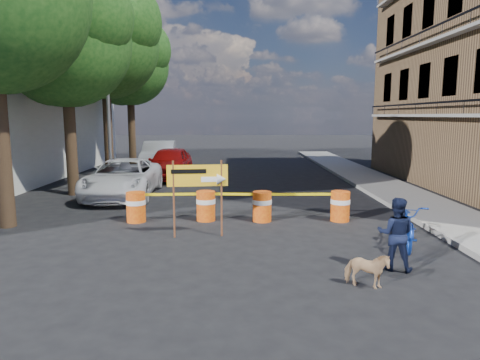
{
  "coord_description": "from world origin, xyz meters",
  "views": [
    {
      "loc": [
        -0.28,
        -9.95,
        3.15
      ],
      "look_at": [
        -0.17,
        2.27,
        1.3
      ],
      "focal_mm": 32.0,
      "sensor_mm": 36.0,
      "label": 1
    }
  ],
  "objects_px": {
    "barrel_far_left": "(136,206)",
    "barrel_mid_right": "(262,206)",
    "pedestrian": "(396,234)",
    "suv_white": "(123,178)",
    "barrel_mid_left": "(206,205)",
    "sedan_red": "(170,163)",
    "detour_sign": "(206,181)",
    "bicycle": "(409,204)",
    "dog": "(367,270)",
    "barrel_far_right": "(340,206)",
    "sedan_silver": "(159,155)"
  },
  "relations": [
    {
      "from": "barrel_far_left",
      "to": "detour_sign",
      "type": "distance_m",
      "value": 2.91
    },
    {
      "from": "barrel_mid_left",
      "to": "sedan_red",
      "type": "relative_size",
      "value": 0.19
    },
    {
      "from": "barrel_mid_left",
      "to": "detour_sign",
      "type": "xyz_separation_m",
      "value": [
        0.14,
        -1.74,
        1.01
      ]
    },
    {
      "from": "barrel_mid_right",
      "to": "sedan_red",
      "type": "height_order",
      "value": "sedan_red"
    },
    {
      "from": "barrel_mid_left",
      "to": "barrel_far_right",
      "type": "bearing_deg",
      "value": -1.27
    },
    {
      "from": "pedestrian",
      "to": "dog",
      "type": "height_order",
      "value": "pedestrian"
    },
    {
      "from": "barrel_far_left",
      "to": "detour_sign",
      "type": "bearing_deg",
      "value": -35.93
    },
    {
      "from": "barrel_mid_right",
      "to": "sedan_red",
      "type": "bearing_deg",
      "value": 114.93
    },
    {
      "from": "bicycle",
      "to": "sedan_red",
      "type": "height_order",
      "value": "bicycle"
    },
    {
      "from": "sedan_silver",
      "to": "barrel_far_right",
      "type": "bearing_deg",
      "value": -63.29
    },
    {
      "from": "barrel_mid_left",
      "to": "barrel_far_right",
      "type": "relative_size",
      "value": 1.0
    },
    {
      "from": "barrel_mid_right",
      "to": "pedestrian",
      "type": "xyz_separation_m",
      "value": [
        2.48,
        -4.1,
        0.28
      ]
    },
    {
      "from": "pedestrian",
      "to": "dog",
      "type": "bearing_deg",
      "value": 67.54
    },
    {
      "from": "barrel_far_left",
      "to": "bicycle",
      "type": "distance_m",
      "value": 7.58
    },
    {
      "from": "barrel_mid_left",
      "to": "suv_white",
      "type": "height_order",
      "value": "suv_white"
    },
    {
      "from": "barrel_mid_right",
      "to": "dog",
      "type": "distance_m",
      "value": 5.3
    },
    {
      "from": "pedestrian",
      "to": "barrel_far_right",
      "type": "bearing_deg",
      "value": -68.22
    },
    {
      "from": "barrel_far_left",
      "to": "pedestrian",
      "type": "bearing_deg",
      "value": -33.05
    },
    {
      "from": "bicycle",
      "to": "suv_white",
      "type": "height_order",
      "value": "bicycle"
    },
    {
      "from": "barrel_mid_right",
      "to": "detour_sign",
      "type": "bearing_deg",
      "value": -133.44
    },
    {
      "from": "pedestrian",
      "to": "detour_sign",
      "type": "bearing_deg",
      "value": -11.42
    },
    {
      "from": "detour_sign",
      "to": "pedestrian",
      "type": "height_order",
      "value": "detour_sign"
    },
    {
      "from": "barrel_far_left",
      "to": "bicycle",
      "type": "xyz_separation_m",
      "value": [
        7.13,
        -2.49,
        0.58
      ]
    },
    {
      "from": "barrel_far_right",
      "to": "bicycle",
      "type": "bearing_deg",
      "value": -68.11
    },
    {
      "from": "dog",
      "to": "sedan_silver",
      "type": "height_order",
      "value": "sedan_silver"
    },
    {
      "from": "barrel_far_left",
      "to": "barrel_far_right",
      "type": "distance_m",
      "value": 6.11
    },
    {
      "from": "barrel_mid_right",
      "to": "suv_white",
      "type": "xyz_separation_m",
      "value": [
        -5.19,
        4.01,
        0.26
      ]
    },
    {
      "from": "pedestrian",
      "to": "sedan_red",
      "type": "relative_size",
      "value": 0.32
    },
    {
      "from": "pedestrian",
      "to": "suv_white",
      "type": "relative_size",
      "value": 0.29
    },
    {
      "from": "barrel_mid_left",
      "to": "bicycle",
      "type": "xyz_separation_m",
      "value": [
        5.06,
        -2.63,
        0.58
      ]
    },
    {
      "from": "barrel_mid_left",
      "to": "suv_white",
      "type": "distance_m",
      "value": 5.25
    },
    {
      "from": "barrel_mid_right",
      "to": "sedan_silver",
      "type": "relative_size",
      "value": 0.18
    },
    {
      "from": "barrel_mid_right",
      "to": "dog",
      "type": "height_order",
      "value": "barrel_mid_right"
    },
    {
      "from": "pedestrian",
      "to": "suv_white",
      "type": "xyz_separation_m",
      "value": [
        -7.67,
        8.11,
        -0.02
      ]
    },
    {
      "from": "suv_white",
      "to": "sedan_red",
      "type": "distance_m",
      "value": 4.93
    },
    {
      "from": "sedan_red",
      "to": "dog",
      "type": "bearing_deg",
      "value": -65.91
    },
    {
      "from": "pedestrian",
      "to": "sedan_silver",
      "type": "relative_size",
      "value": 0.3
    },
    {
      "from": "detour_sign",
      "to": "bicycle",
      "type": "height_order",
      "value": "bicycle"
    },
    {
      "from": "barrel_far_left",
      "to": "dog",
      "type": "bearing_deg",
      "value": -42.94
    },
    {
      "from": "dog",
      "to": "barrel_mid_left",
      "type": "bearing_deg",
      "value": 55.21
    },
    {
      "from": "dog",
      "to": "sedan_red",
      "type": "height_order",
      "value": "sedan_red"
    },
    {
      "from": "barrel_mid_right",
      "to": "detour_sign",
      "type": "height_order",
      "value": "detour_sign"
    },
    {
      "from": "barrel_mid_left",
      "to": "sedan_red",
      "type": "xyz_separation_m",
      "value": [
        -2.41,
        8.71,
        0.33
      ]
    },
    {
      "from": "detour_sign",
      "to": "sedan_silver",
      "type": "height_order",
      "value": "detour_sign"
    },
    {
      "from": "barrel_far_left",
      "to": "barrel_mid_right",
      "type": "bearing_deg",
      "value": 0.6
    },
    {
      "from": "pedestrian",
      "to": "sedan_red",
      "type": "xyz_separation_m",
      "value": [
        -6.58,
        12.92,
        0.04
      ]
    },
    {
      "from": "barrel_mid_left",
      "to": "barrel_mid_right",
      "type": "bearing_deg",
      "value": -3.49
    },
    {
      "from": "detour_sign",
      "to": "pedestrian",
      "type": "distance_m",
      "value": 4.78
    },
    {
      "from": "barrel_far_left",
      "to": "suv_white",
      "type": "distance_m",
      "value": 4.3
    },
    {
      "from": "dog",
      "to": "barrel_far_right",
      "type": "bearing_deg",
      "value": 14.24
    }
  ]
}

